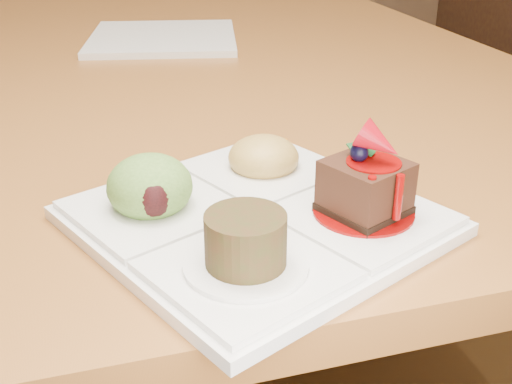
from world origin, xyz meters
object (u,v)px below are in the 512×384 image
object	(u,v)px
sampler_plate	(251,205)
second_plate	(163,38)
dining_table	(204,72)
chair_right	(440,77)

from	to	relation	value
sampler_plate	second_plate	world-z (taller)	sampler_plate
dining_table	sampler_plate	world-z (taller)	sampler_plate
dining_table	second_plate	world-z (taller)	second_plate
dining_table	second_plate	distance (m)	0.11
chair_right	second_plate	size ratio (longest dim) A/B	3.49
chair_right	second_plate	world-z (taller)	chair_right
dining_table	chair_right	distance (m)	0.77
sampler_plate	dining_table	bearing A→B (deg)	57.31
chair_right	sampler_plate	bearing A→B (deg)	144.93
dining_table	chair_right	world-z (taller)	chair_right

